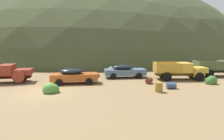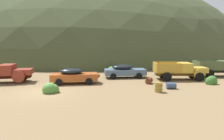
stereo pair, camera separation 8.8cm
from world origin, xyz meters
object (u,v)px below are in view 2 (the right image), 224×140
at_px(truck_rust_red, 6,73).
at_px(oil_drum_spare, 171,86).
at_px(car_oxide_orange, 76,76).
at_px(truck_weathered_green, 224,68).
at_px(oil_drum_by_truck, 159,87).
at_px(truck_faded_yellow, 183,71).
at_px(car_chalk_blue, 126,71).
at_px(oil_drum_tipped, 149,81).

bearing_deg(truck_rust_red, oil_drum_spare, -19.84).
xyz_separation_m(car_oxide_orange, oil_drum_spare, (8.57, -3.53, -0.53)).
distance_m(car_oxide_orange, oil_drum_spare, 9.29).
xyz_separation_m(truck_rust_red, car_oxide_orange, (7.11, -1.40, -0.20)).
xyz_separation_m(truck_weathered_green, oil_drum_by_truck, (-10.84, -6.43, -0.61)).
relative_size(truck_weathered_green, oil_drum_by_truck, 7.98).
relative_size(car_oxide_orange, oil_drum_spare, 5.33).
bearing_deg(car_oxide_orange, truck_weathered_green, 5.75).
bearing_deg(truck_faded_yellow, oil_drum_spare, -119.83).
relative_size(truck_rust_red, car_chalk_blue, 1.17).
height_order(oil_drum_tipped, oil_drum_by_truck, oil_drum_by_truck).
relative_size(car_chalk_blue, oil_drum_tipped, 4.84).
height_order(truck_rust_red, car_oxide_orange, truck_rust_red).
xyz_separation_m(car_chalk_blue, truck_weathered_green, (12.14, -0.61, 0.20)).
xyz_separation_m(car_oxide_orange, oil_drum_by_truck, (7.03, -4.49, -0.40)).
xyz_separation_m(car_oxide_orange, car_chalk_blue, (5.73, 2.54, 0.00)).
bearing_deg(oil_drum_spare, truck_rust_red, 162.54).
relative_size(car_chalk_blue, truck_faded_yellow, 0.86).
relative_size(car_oxide_orange, oil_drum_by_truck, 5.97).
height_order(truck_weathered_green, oil_drum_tipped, truck_weathered_green).
xyz_separation_m(car_oxide_orange, oil_drum_tipped, (7.34, -1.06, -0.53)).
bearing_deg(truck_rust_red, car_chalk_blue, 2.70).
bearing_deg(truck_weathered_green, oil_drum_tipped, -157.85).
height_order(truck_faded_yellow, truck_weathered_green, same).
distance_m(oil_drum_tipped, oil_drum_by_truck, 3.45).
bearing_deg(oil_drum_by_truck, truck_weathered_green, 30.66).
xyz_separation_m(truck_rust_red, truck_faded_yellow, (18.91, -0.84, -0.00)).
bearing_deg(oil_drum_by_truck, oil_drum_spare, 31.93).
bearing_deg(oil_drum_tipped, car_oxide_orange, 171.76).
bearing_deg(car_oxide_orange, car_chalk_blue, 23.50).
distance_m(truck_faded_yellow, oil_drum_by_truck, 6.98).
distance_m(car_chalk_blue, oil_drum_by_truck, 7.17).
height_order(car_chalk_blue, truck_weathered_green, truck_weathered_green).
bearing_deg(oil_drum_tipped, oil_drum_by_truck, -95.11).
height_order(car_oxide_orange, truck_faded_yellow, truck_faded_yellow).
height_order(car_oxide_orange, car_chalk_blue, same).
height_order(car_oxide_orange, truck_weathered_green, truck_weathered_green).
relative_size(car_chalk_blue, oil_drum_by_truck, 6.18).
xyz_separation_m(truck_rust_red, truck_weathered_green, (24.98, 0.53, 0.00)).
xyz_separation_m(car_chalk_blue, oil_drum_spare, (2.84, -6.08, -0.53)).
bearing_deg(truck_weathered_green, truck_faded_yellow, -161.03).
relative_size(car_chalk_blue, truck_weathered_green, 0.77).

